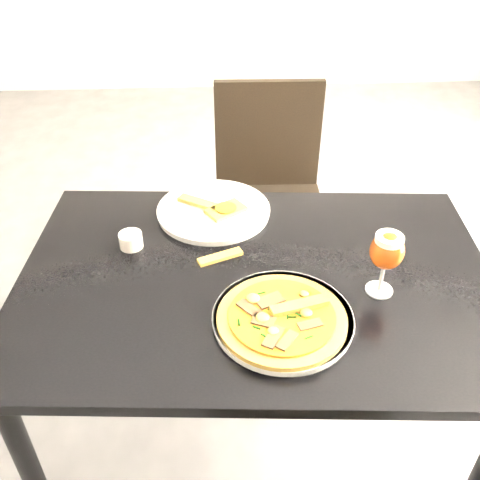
{
  "coord_description": "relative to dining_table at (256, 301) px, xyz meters",
  "views": [
    {
      "loc": [
        -0.15,
        -1.35,
        1.63
      ],
      "look_at": [
        -0.09,
        -0.28,
        0.83
      ],
      "focal_mm": 40.0,
      "sensor_mm": 36.0,
      "label": 1
    }
  ],
  "objects": [
    {
      "name": "dining_table",
      "position": [
        0.0,
        0.0,
        0.0
      ],
      "size": [
        1.26,
        0.89,
        0.75
      ],
      "rotation": [
        0.0,
        0.0,
        -0.07
      ],
      "color": "black",
      "rests_on": "ground"
    },
    {
      "name": "pizza",
      "position": [
        0.04,
        -0.18,
        0.12
      ],
      "size": [
        0.29,
        0.29,
        0.03
      ],
      "rotation": [
        0.0,
        0.0,
        -0.05
      ],
      "color": "#966224",
      "rests_on": "plate_main"
    },
    {
      "name": "plate_main",
      "position": [
        0.05,
        -0.17,
        0.1
      ],
      "size": [
        0.35,
        0.35,
        0.02
      ],
      "primitive_type": "cylinder",
      "rotation": [
        0.0,
        0.0,
        0.09
      ],
      "color": "silver",
      "rests_on": "dining_table"
    },
    {
      "name": "chair_far",
      "position": [
        0.12,
        0.75,
        -0.15
      ],
      "size": [
        0.44,
        0.44,
        0.93
      ],
      "rotation": [
        0.0,
        0.0,
        -0.03
      ],
      "color": "black",
      "rests_on": "ground"
    },
    {
      "name": "plate_second",
      "position": [
        -0.1,
        0.29,
        0.1
      ],
      "size": [
        0.43,
        0.43,
        0.02
      ],
      "primitive_type": "cylinder",
      "rotation": [
        0.0,
        0.0,
        -0.4
      ],
      "color": "silver",
      "rests_on": "dining_table"
    },
    {
      "name": "crust_scraps",
      "position": [
        -0.09,
        0.28,
        0.11
      ],
      "size": [
        0.21,
        0.15,
        0.02
      ],
      "rotation": [
        0.0,
        0.0,
        -0.12
      ],
      "color": "#966224",
      "rests_on": "plate_second"
    },
    {
      "name": "sauce_cup",
      "position": [
        -0.33,
        0.14,
        0.11
      ],
      "size": [
        0.06,
        0.06,
        0.04
      ],
      "color": "silver",
      "rests_on": "dining_table"
    },
    {
      "name": "beer_glass",
      "position": [
        0.29,
        -0.08,
        0.21
      ],
      "size": [
        0.08,
        0.08,
        0.17
      ],
      "color": "#B4B8BE",
      "rests_on": "dining_table"
    },
    {
      "name": "loose_crust",
      "position": [
        -0.09,
        0.07,
        0.09
      ],
      "size": [
        0.12,
        0.07,
        0.01
      ],
      "primitive_type": "cube",
      "rotation": [
        0.0,
        0.0,
        0.39
      ],
      "color": "#966224",
      "rests_on": "dining_table"
    },
    {
      "name": "ground",
      "position": [
        0.05,
        0.32,
        -0.66
      ],
      "size": [
        6.0,
        6.0,
        0.0
      ],
      "primitive_type": "plane",
      "color": "#545456",
      "rests_on": "ground"
    }
  ]
}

